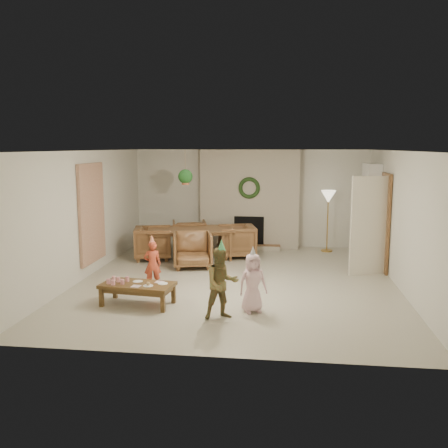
% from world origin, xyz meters
% --- Properties ---
extents(floor, '(7.00, 7.00, 0.00)m').
position_xyz_m(floor, '(0.00, 0.00, 0.00)').
color(floor, '#B7B29E').
rests_on(floor, ground).
extents(ceiling, '(7.00, 7.00, 0.00)m').
position_xyz_m(ceiling, '(0.00, 0.00, 2.50)').
color(ceiling, white).
rests_on(ceiling, wall_back).
extents(wall_back, '(7.00, 0.00, 7.00)m').
position_xyz_m(wall_back, '(0.00, 3.50, 1.25)').
color(wall_back, silver).
rests_on(wall_back, floor).
extents(wall_front, '(7.00, 0.00, 7.00)m').
position_xyz_m(wall_front, '(0.00, -3.50, 1.25)').
color(wall_front, silver).
rests_on(wall_front, floor).
extents(wall_left, '(0.00, 7.00, 7.00)m').
position_xyz_m(wall_left, '(-3.00, 0.00, 1.25)').
color(wall_left, silver).
rests_on(wall_left, floor).
extents(wall_right, '(0.00, 7.00, 7.00)m').
position_xyz_m(wall_right, '(3.00, 0.00, 1.25)').
color(wall_right, silver).
rests_on(wall_right, floor).
extents(fireplace_mass, '(2.50, 0.40, 2.50)m').
position_xyz_m(fireplace_mass, '(0.00, 3.30, 1.25)').
color(fireplace_mass, '#4F2415').
rests_on(fireplace_mass, floor).
extents(fireplace_hearth, '(1.60, 0.30, 0.12)m').
position_xyz_m(fireplace_hearth, '(0.00, 2.95, 0.06)').
color(fireplace_hearth, brown).
rests_on(fireplace_hearth, floor).
extents(fireplace_firebox, '(0.75, 0.12, 0.75)m').
position_xyz_m(fireplace_firebox, '(0.00, 3.12, 0.45)').
color(fireplace_firebox, black).
rests_on(fireplace_firebox, floor).
extents(fireplace_wreath, '(0.54, 0.10, 0.54)m').
position_xyz_m(fireplace_wreath, '(0.00, 3.07, 1.55)').
color(fireplace_wreath, '#1A3714').
rests_on(fireplace_wreath, fireplace_mass).
extents(floor_lamp_base, '(0.28, 0.28, 0.03)m').
position_xyz_m(floor_lamp_base, '(1.95, 3.00, 0.02)').
color(floor_lamp_base, gold).
rests_on(floor_lamp_base, floor).
extents(floor_lamp_post, '(0.03, 0.03, 1.36)m').
position_xyz_m(floor_lamp_post, '(1.95, 3.00, 0.71)').
color(floor_lamp_post, gold).
rests_on(floor_lamp_post, floor).
extents(floor_lamp_shade, '(0.36, 0.36, 0.30)m').
position_xyz_m(floor_lamp_shade, '(1.95, 3.00, 1.36)').
color(floor_lamp_shade, beige).
rests_on(floor_lamp_shade, floor_lamp_post).
extents(bookshelf_carcass, '(0.30, 1.00, 2.20)m').
position_xyz_m(bookshelf_carcass, '(2.84, 2.30, 1.10)').
color(bookshelf_carcass, white).
rests_on(bookshelf_carcass, floor).
extents(bookshelf_shelf_a, '(0.30, 0.92, 0.03)m').
position_xyz_m(bookshelf_shelf_a, '(2.82, 2.30, 0.45)').
color(bookshelf_shelf_a, white).
rests_on(bookshelf_shelf_a, bookshelf_carcass).
extents(bookshelf_shelf_b, '(0.30, 0.92, 0.03)m').
position_xyz_m(bookshelf_shelf_b, '(2.82, 2.30, 0.85)').
color(bookshelf_shelf_b, white).
rests_on(bookshelf_shelf_b, bookshelf_carcass).
extents(bookshelf_shelf_c, '(0.30, 0.92, 0.03)m').
position_xyz_m(bookshelf_shelf_c, '(2.82, 2.30, 1.25)').
color(bookshelf_shelf_c, white).
rests_on(bookshelf_shelf_c, bookshelf_carcass).
extents(bookshelf_shelf_d, '(0.30, 0.92, 0.03)m').
position_xyz_m(bookshelf_shelf_d, '(2.82, 2.30, 1.65)').
color(bookshelf_shelf_d, white).
rests_on(bookshelf_shelf_d, bookshelf_carcass).
extents(books_row_lower, '(0.20, 0.40, 0.24)m').
position_xyz_m(books_row_lower, '(2.80, 2.15, 0.59)').
color(books_row_lower, maroon).
rests_on(books_row_lower, bookshelf_shelf_a).
extents(books_row_mid, '(0.20, 0.44, 0.24)m').
position_xyz_m(books_row_mid, '(2.80, 2.35, 0.99)').
color(books_row_mid, '#273D90').
rests_on(books_row_mid, bookshelf_shelf_b).
extents(books_row_upper, '(0.20, 0.36, 0.22)m').
position_xyz_m(books_row_upper, '(2.80, 2.20, 1.38)').
color(books_row_upper, '#A77323').
rests_on(books_row_upper, bookshelf_shelf_c).
extents(door_frame, '(0.05, 0.86, 2.04)m').
position_xyz_m(door_frame, '(2.96, 1.20, 1.02)').
color(door_frame, brown).
rests_on(door_frame, floor).
extents(door_leaf, '(0.77, 0.32, 2.00)m').
position_xyz_m(door_leaf, '(2.58, 0.82, 1.00)').
color(door_leaf, beige).
rests_on(door_leaf, floor).
extents(curtain_panel, '(0.06, 1.20, 2.00)m').
position_xyz_m(curtain_panel, '(-2.96, 0.20, 1.25)').
color(curtain_panel, '#CEB092').
rests_on(curtain_panel, wall_left).
extents(dining_table, '(2.16, 1.52, 0.69)m').
position_xyz_m(dining_table, '(-1.26, 1.82, 0.34)').
color(dining_table, brown).
rests_on(dining_table, floor).
extents(dining_chair_near, '(0.99, 1.00, 0.76)m').
position_xyz_m(dining_chair_near, '(-1.06, 0.98, 0.38)').
color(dining_chair_near, brown).
rests_on(dining_chair_near, floor).
extents(dining_chair_far, '(0.99, 1.00, 0.76)m').
position_xyz_m(dining_chair_far, '(-1.46, 2.66, 0.38)').
color(dining_chair_far, brown).
rests_on(dining_chair_far, floor).
extents(dining_chair_left, '(1.00, 0.99, 0.76)m').
position_xyz_m(dining_chair_left, '(-2.10, 1.62, 0.38)').
color(dining_chair_left, brown).
rests_on(dining_chair_left, floor).
extents(dining_chair_right, '(1.00, 0.99, 0.76)m').
position_xyz_m(dining_chair_right, '(-0.21, 2.07, 0.38)').
color(dining_chair_right, brown).
rests_on(dining_chair_right, floor).
extents(hanging_plant_cord, '(0.01, 0.01, 0.70)m').
position_xyz_m(hanging_plant_cord, '(-1.30, 1.50, 2.15)').
color(hanging_plant_cord, tan).
rests_on(hanging_plant_cord, ceiling).
extents(hanging_plant_pot, '(0.16, 0.16, 0.12)m').
position_xyz_m(hanging_plant_pot, '(-1.30, 1.50, 1.80)').
color(hanging_plant_pot, '#A25434').
rests_on(hanging_plant_pot, hanging_plant_cord).
extents(hanging_plant_foliage, '(0.32, 0.32, 0.32)m').
position_xyz_m(hanging_plant_foliage, '(-1.30, 1.50, 1.92)').
color(hanging_plant_foliage, '#18481B').
rests_on(hanging_plant_foliage, hanging_plant_pot).
extents(coffee_table_top, '(1.24, 0.74, 0.05)m').
position_xyz_m(coffee_table_top, '(-1.47, -1.64, 0.33)').
color(coffee_table_top, brown).
rests_on(coffee_table_top, floor).
extents(coffee_table_apron, '(1.14, 0.64, 0.07)m').
position_xyz_m(coffee_table_apron, '(-1.47, -1.64, 0.27)').
color(coffee_table_apron, brown).
rests_on(coffee_table_apron, floor).
extents(coffee_leg_fl, '(0.07, 0.07, 0.31)m').
position_xyz_m(coffee_leg_fl, '(-2.03, -1.81, 0.15)').
color(coffee_leg_fl, brown).
rests_on(coffee_leg_fl, floor).
extents(coffee_leg_fr, '(0.07, 0.07, 0.31)m').
position_xyz_m(coffee_leg_fr, '(-0.97, -1.95, 0.15)').
color(coffee_leg_fr, brown).
rests_on(coffee_leg_fr, floor).
extents(coffee_leg_bl, '(0.07, 0.07, 0.31)m').
position_xyz_m(coffee_leg_bl, '(-1.97, -1.33, 0.15)').
color(coffee_leg_bl, brown).
rests_on(coffee_leg_bl, floor).
extents(coffee_leg_br, '(0.07, 0.07, 0.31)m').
position_xyz_m(coffee_leg_br, '(-0.91, -1.47, 0.15)').
color(coffee_leg_br, brown).
rests_on(coffee_leg_br, floor).
extents(cup_a, '(0.07, 0.07, 0.08)m').
position_xyz_m(cup_a, '(-1.94, -1.72, 0.40)').
color(cup_a, white).
rests_on(cup_a, coffee_table_top).
extents(cup_b, '(0.07, 0.07, 0.08)m').
position_xyz_m(cup_b, '(-1.91, -1.54, 0.40)').
color(cup_b, white).
rests_on(cup_b, coffee_table_top).
extents(cup_c, '(0.07, 0.07, 0.08)m').
position_xyz_m(cup_c, '(-1.83, -1.77, 0.40)').
color(cup_c, white).
rests_on(cup_c, coffee_table_top).
extents(cup_d, '(0.07, 0.07, 0.08)m').
position_xyz_m(cup_d, '(-1.81, -1.60, 0.40)').
color(cup_d, white).
rests_on(cup_d, coffee_table_top).
extents(cup_e, '(0.07, 0.07, 0.08)m').
position_xyz_m(cup_e, '(-1.70, -1.72, 0.40)').
color(cup_e, white).
rests_on(cup_e, coffee_table_top).
extents(cup_f, '(0.07, 0.07, 0.08)m').
position_xyz_m(cup_f, '(-1.68, -1.54, 0.40)').
color(cup_f, white).
rests_on(cup_f, coffee_table_top).
extents(plate_a, '(0.18, 0.18, 0.01)m').
position_xyz_m(plate_a, '(-1.50, -1.53, 0.37)').
color(plate_a, white).
rests_on(plate_a, coffee_table_top).
extents(plate_b, '(0.18, 0.18, 0.01)m').
position_xyz_m(plate_b, '(-1.26, -1.76, 0.37)').
color(plate_b, white).
rests_on(plate_b, coffee_table_top).
extents(plate_c, '(0.18, 0.18, 0.01)m').
position_xyz_m(plate_c, '(-1.06, -1.60, 0.37)').
color(plate_c, white).
rests_on(plate_c, coffee_table_top).
extents(food_scoop, '(0.07, 0.07, 0.06)m').
position_xyz_m(food_scoop, '(-1.26, -1.76, 0.40)').
color(food_scoop, tan).
rests_on(food_scoop, plate_b).
extents(napkin_left, '(0.15, 0.15, 0.01)m').
position_xyz_m(napkin_left, '(-1.45, -1.81, 0.36)').
color(napkin_left, '#E2A7B8').
rests_on(napkin_left, coffee_table_top).
extents(napkin_right, '(0.15, 0.15, 0.01)m').
position_xyz_m(napkin_right, '(-1.14, -1.52, 0.36)').
color(napkin_right, '#E2A7B8').
rests_on(napkin_right, coffee_table_top).
extents(child_red, '(0.37, 0.30, 0.87)m').
position_xyz_m(child_red, '(-1.50, -0.62, 0.43)').
color(child_red, '#BF4329').
rests_on(child_red, floor).
extents(party_hat_red, '(0.12, 0.12, 0.16)m').
position_xyz_m(party_hat_red, '(-1.50, -0.62, 0.90)').
color(party_hat_red, '#E7B14D').
rests_on(party_hat_red, child_red).
extents(child_plaid, '(0.65, 0.59, 1.09)m').
position_xyz_m(child_plaid, '(-0.02, -2.10, 0.54)').
color(child_plaid, '#964F29').
rests_on(child_plaid, floor).
extents(party_hat_plaid, '(0.14, 0.14, 0.18)m').
position_xyz_m(party_hat_plaid, '(-0.02, -2.10, 1.13)').
color(party_hat_plaid, '#55C779').
rests_on(party_hat_plaid, child_plaid).
extents(child_pink, '(0.54, 0.46, 0.93)m').
position_xyz_m(child_pink, '(0.42, -1.75, 0.47)').
color(child_pink, '#F9C7D3').
rests_on(child_pink, floor).
extents(party_hat_pink, '(0.15, 0.15, 0.17)m').
position_xyz_m(party_hat_pink, '(0.42, -1.75, 0.97)').
color(party_hat_pink, silver).
rests_on(party_hat_pink, child_pink).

